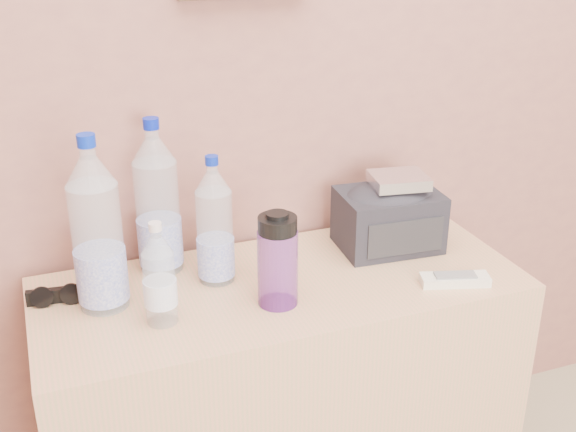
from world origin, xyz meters
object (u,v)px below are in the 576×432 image
(sunglasses, at_px, (57,295))
(toiletry_bag, at_px, (388,216))
(pet_large_b, at_px, (157,205))
(pet_large_a, at_px, (97,234))
(pet_large_c, at_px, (215,227))
(pet_small, at_px, (159,279))
(ac_remote, at_px, (455,280))
(foil_packet, at_px, (399,180))
(nalgene_bottle, at_px, (278,260))
(dresser, at_px, (282,404))

(sunglasses, relative_size, toiletry_bag, 0.53)
(pet_large_b, bearing_deg, sunglasses, -162.72)
(pet_large_a, bearing_deg, sunglasses, 153.14)
(pet_large_c, relative_size, pet_small, 1.33)
(pet_large_a, relative_size, pet_large_b, 1.04)
(pet_large_c, bearing_deg, pet_large_b, 136.95)
(pet_large_a, relative_size, pet_small, 1.71)
(pet_small, relative_size, ac_remote, 1.44)
(foil_packet, bearing_deg, sunglasses, 178.80)
(pet_large_a, height_order, pet_large_c, pet_large_a)
(nalgene_bottle, bearing_deg, sunglasses, 158.95)
(ac_remote, bearing_deg, pet_small, -169.85)
(pet_small, distance_m, ac_remote, 0.65)
(pet_large_a, bearing_deg, dresser, -5.98)
(dresser, xyz_separation_m, toiletry_bag, (0.31, 0.08, 0.42))
(nalgene_bottle, bearing_deg, dresser, 65.11)
(nalgene_bottle, distance_m, sunglasses, 0.48)
(pet_large_c, distance_m, pet_small, 0.20)
(sunglasses, bearing_deg, pet_large_c, 3.22)
(pet_large_b, height_order, toiletry_bag, pet_large_b)
(ac_remote, xyz_separation_m, foil_packet, (-0.03, 0.22, 0.17))
(ac_remote, relative_size, foil_packet, 1.18)
(pet_large_b, bearing_deg, pet_small, -101.55)
(foil_packet, bearing_deg, pet_small, -167.18)
(pet_large_a, xyz_separation_m, sunglasses, (-0.09, 0.05, -0.15))
(pet_large_c, distance_m, ac_remote, 0.55)
(ac_remote, bearing_deg, toiletry_bag, 120.00)
(pet_large_c, bearing_deg, nalgene_bottle, -57.31)
(pet_large_c, bearing_deg, dresser, -26.10)
(pet_small, height_order, toiletry_bag, pet_small)
(dresser, distance_m, nalgene_bottle, 0.45)
(nalgene_bottle, relative_size, toiletry_bag, 0.88)
(pet_small, bearing_deg, sunglasses, 141.27)
(dresser, height_order, pet_large_a, pet_large_a)
(nalgene_bottle, height_order, ac_remote, nalgene_bottle)
(dresser, relative_size, pet_large_a, 2.89)
(pet_small, xyz_separation_m, foil_packet, (0.61, 0.14, 0.08))
(pet_large_a, bearing_deg, toiletry_bag, 3.21)
(pet_large_b, xyz_separation_m, sunglasses, (-0.24, -0.07, -0.14))
(dresser, bearing_deg, ac_remote, -22.06)
(ac_remote, bearing_deg, pet_large_a, -176.99)
(pet_large_a, bearing_deg, pet_large_b, 39.62)
(pet_large_b, height_order, pet_small, pet_large_b)
(pet_large_a, height_order, ac_remote, pet_large_a)
(foil_packet, bearing_deg, nalgene_bottle, -157.26)
(dresser, xyz_separation_m, pet_large_b, (-0.24, 0.16, 0.50))
(dresser, xyz_separation_m, foil_packet, (0.33, 0.07, 0.52))
(foil_packet, bearing_deg, pet_large_b, 170.73)
(dresser, bearing_deg, pet_small, -166.52)
(dresser, distance_m, pet_small, 0.53)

